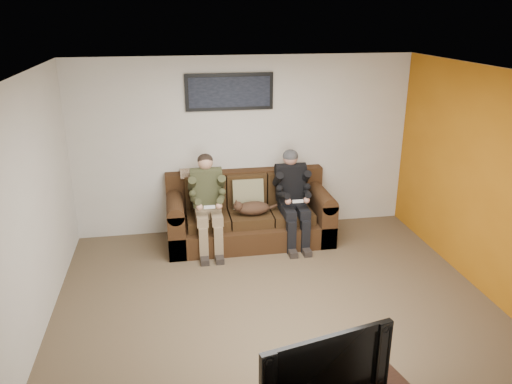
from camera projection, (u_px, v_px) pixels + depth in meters
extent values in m
plane|color=brown|center=(276.00, 305.00, 5.72)|extent=(5.00, 5.00, 0.00)
plane|color=silver|center=(280.00, 74.00, 4.83)|extent=(5.00, 5.00, 0.00)
plane|color=beige|center=(245.00, 146.00, 7.36)|extent=(5.00, 0.00, 5.00)
plane|color=beige|center=(353.00, 322.00, 3.19)|extent=(5.00, 0.00, 5.00)
plane|color=beige|center=(28.00, 215.00, 4.87)|extent=(0.00, 4.50, 4.50)
plane|color=beige|center=(492.00, 185.00, 5.69)|extent=(0.00, 4.50, 4.50)
plane|color=#AC6211|center=(491.00, 185.00, 5.69)|extent=(0.00, 4.50, 4.50)
cube|color=#372010|center=(249.00, 230.00, 7.28)|extent=(2.34, 1.01, 0.32)
cube|color=#372010|center=(245.00, 190.00, 7.49)|extent=(2.34, 0.21, 0.64)
cube|color=#372010|center=(176.00, 225.00, 7.05)|extent=(0.23, 1.01, 0.64)
cube|color=#372010|center=(319.00, 215.00, 7.40)|extent=(0.23, 1.01, 0.64)
cylinder|color=#372010|center=(175.00, 204.00, 6.95)|extent=(0.23, 1.01, 0.23)
cylinder|color=#372010|center=(320.00, 195.00, 7.29)|extent=(0.23, 1.01, 0.23)
cube|color=#352210|center=(208.00, 220.00, 7.05)|extent=(0.58, 0.64, 0.15)
cube|color=#352210|center=(205.00, 192.00, 7.23)|extent=(0.58, 0.15, 0.47)
cube|color=#352210|center=(250.00, 217.00, 7.15)|extent=(0.58, 0.64, 0.15)
cube|color=#352210|center=(246.00, 190.00, 7.33)|extent=(0.58, 0.15, 0.47)
cube|color=#352210|center=(291.00, 214.00, 7.25)|extent=(0.58, 0.64, 0.15)
cube|color=#352210|center=(286.00, 187.00, 7.43)|extent=(0.58, 0.15, 0.47)
cube|color=#807854|center=(248.00, 194.00, 7.22)|extent=(0.45, 0.21, 0.44)
cube|color=#C2AB8F|center=(197.00, 173.00, 7.24)|extent=(0.48, 0.23, 0.09)
cube|color=#867054|center=(208.00, 211.00, 6.97)|extent=(0.36, 0.30, 0.14)
cube|color=#373922|center=(206.00, 189.00, 6.96)|extent=(0.40, 0.30, 0.53)
cylinder|color=#373922|center=(206.00, 174.00, 6.91)|extent=(0.44, 0.18, 0.18)
sphere|color=tan|center=(205.00, 162.00, 6.88)|extent=(0.21, 0.21, 0.21)
cube|color=#867054|center=(202.00, 218.00, 6.78)|extent=(0.15, 0.42, 0.13)
cube|color=#867054|center=(216.00, 217.00, 6.81)|extent=(0.15, 0.42, 0.13)
cube|color=#867054|center=(204.00, 244.00, 6.69)|extent=(0.12, 0.13, 0.47)
cube|color=#867054|center=(218.00, 242.00, 6.73)|extent=(0.12, 0.13, 0.47)
cube|color=black|center=(205.00, 259.00, 6.68)|extent=(0.11, 0.26, 0.08)
cube|color=black|center=(219.00, 258.00, 6.72)|extent=(0.11, 0.26, 0.08)
cylinder|color=#373922|center=(192.00, 184.00, 6.83)|extent=(0.11, 0.30, 0.28)
cylinder|color=#373922|center=(221.00, 183.00, 6.90)|extent=(0.11, 0.30, 0.28)
cylinder|color=#373922|center=(196.00, 201.00, 6.69)|extent=(0.14, 0.32, 0.15)
cylinder|color=#373922|center=(221.00, 199.00, 6.74)|extent=(0.14, 0.32, 0.15)
sphere|color=tan|center=(199.00, 207.00, 6.60)|extent=(0.09, 0.09, 0.09)
sphere|color=tan|center=(219.00, 206.00, 6.64)|extent=(0.09, 0.09, 0.09)
cube|color=white|center=(209.00, 207.00, 6.60)|extent=(0.15, 0.04, 0.03)
ellipsoid|color=black|center=(205.00, 160.00, 6.88)|extent=(0.22, 0.22, 0.17)
cube|color=black|center=(292.00, 205.00, 7.17)|extent=(0.36, 0.30, 0.14)
cube|color=black|center=(290.00, 184.00, 7.16)|extent=(0.40, 0.30, 0.53)
cylinder|color=black|center=(290.00, 169.00, 7.11)|extent=(0.44, 0.18, 0.18)
sphere|color=#A46E5C|center=(290.00, 158.00, 7.07)|extent=(0.21, 0.21, 0.21)
cube|color=black|center=(288.00, 212.00, 6.98)|extent=(0.15, 0.42, 0.13)
cube|color=black|center=(302.00, 211.00, 7.01)|extent=(0.15, 0.42, 0.13)
cube|color=black|center=(291.00, 237.00, 6.89)|extent=(0.12, 0.13, 0.47)
cube|color=black|center=(305.00, 236.00, 6.92)|extent=(0.12, 0.13, 0.47)
cube|color=black|center=(292.00, 252.00, 6.88)|extent=(0.11, 0.26, 0.08)
cube|color=black|center=(306.00, 251.00, 6.92)|extent=(0.11, 0.26, 0.08)
cylinder|color=black|center=(278.00, 179.00, 7.03)|extent=(0.11, 0.30, 0.28)
cylinder|color=black|center=(305.00, 178.00, 7.10)|extent=(0.11, 0.30, 0.28)
cylinder|color=black|center=(283.00, 195.00, 6.89)|extent=(0.14, 0.32, 0.15)
cylinder|color=black|center=(307.00, 194.00, 6.94)|extent=(0.14, 0.32, 0.15)
sphere|color=#A46E5C|center=(288.00, 201.00, 6.80)|extent=(0.09, 0.09, 0.09)
sphere|color=#A46E5C|center=(307.00, 200.00, 6.84)|extent=(0.09, 0.09, 0.09)
cube|color=white|center=(298.00, 201.00, 6.80)|extent=(0.15, 0.04, 0.03)
ellipsoid|color=black|center=(290.00, 156.00, 7.06)|extent=(0.22, 0.22, 0.19)
ellipsoid|color=#4E301E|center=(253.00, 208.00, 7.01)|extent=(0.47, 0.26, 0.19)
sphere|color=#4E301E|center=(238.00, 206.00, 6.93)|extent=(0.14, 0.14, 0.14)
cone|color=#4E301E|center=(237.00, 203.00, 6.87)|extent=(0.04, 0.04, 0.04)
cone|color=#4E301E|center=(236.00, 201.00, 6.93)|extent=(0.04, 0.04, 0.04)
cylinder|color=#4E301E|center=(269.00, 208.00, 7.11)|extent=(0.26, 0.13, 0.08)
cube|color=black|center=(229.00, 92.00, 7.02)|extent=(1.25, 0.04, 0.52)
cube|color=black|center=(230.00, 92.00, 7.00)|extent=(1.15, 0.01, 0.42)
imported|color=black|center=(320.00, 363.00, 3.64)|extent=(1.05, 0.37, 0.60)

